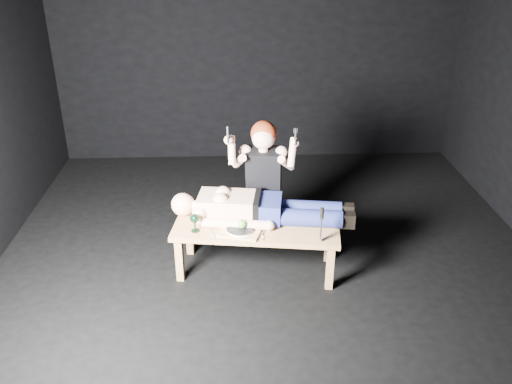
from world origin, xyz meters
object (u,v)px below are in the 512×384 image
lying_man (263,205)px  kneeling_woman (264,180)px  carving_knife (321,225)px  serving_tray (240,231)px  table (256,248)px  goblet (195,223)px

lying_man → kneeling_woman: (0.04, 0.38, 0.06)m
carving_knife → kneeling_woman: bearing=126.1°
lying_man → kneeling_woman: size_ratio=1.10×
kneeling_woman → serving_tray: size_ratio=3.80×
table → carving_knife: carving_knife is taller
serving_tray → carving_knife: (0.65, -0.17, 0.14)m
serving_tray → goblet: size_ratio=2.07×
serving_tray → goblet: bearing=174.6°
serving_tray → carving_knife: size_ratio=1.11×
table → goblet: 0.61m
carving_knife → table: bearing=159.9°
table → serving_tray: (-0.14, -0.11, 0.24)m
kneeling_woman → goblet: bearing=-129.0°
serving_tray → goblet: goblet is taller
goblet → carving_knife: carving_knife is taller
serving_tray → lying_man: bearing=48.4°
goblet → serving_tray: bearing=-5.4°
kneeling_woman → carving_knife: 0.88m
kneeling_woman → table: bearing=-92.7°
carving_knife → goblet: bearing=176.8°
kneeling_woman → carving_knife: kneeling_woman is taller
table → kneeling_woman: 0.66m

